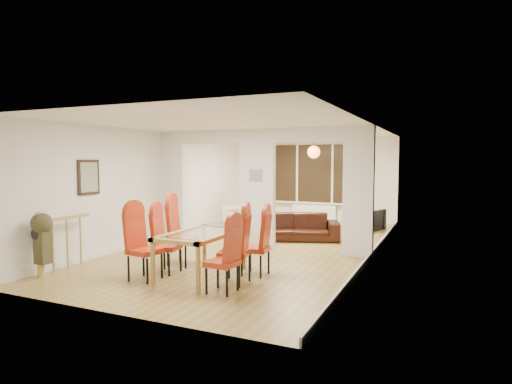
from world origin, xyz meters
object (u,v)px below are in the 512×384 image
Objects in this scene: coffee_table at (296,226)px; television at (373,220)px; dining_chair_lb at (166,242)px; dining_chair_lc at (182,234)px; sofa at (294,227)px; bowl at (299,221)px; armchair at (237,217)px; person at (251,198)px; dining_chair_ra at (222,257)px; dining_table at (202,255)px; dining_chair_rb at (234,248)px; dining_chair_rc at (255,244)px; bottle at (294,217)px; dining_chair_la at (145,246)px.

television is at bearing 22.53° from coffee_table.
dining_chair_lc is at bearing 83.86° from dining_chair_lb.
bowl is (-0.33, 1.37, -0.06)m from sofa.
person is at bearing 114.68° from armchair.
television is at bearing 85.75° from dining_chair_ra.
dining_chair_lc is at bearing 143.02° from dining_table.
dining_chair_rc is (0.11, 0.57, -0.03)m from dining_chair_rb.
bottle is at bearing -172.08° from coffee_table.
dining_chair_rb is 6.12m from television.
dining_chair_lc reaches higher than dining_chair_rc.
sofa is 1.40m from bottle.
coffee_table is (-0.80, 5.67, -0.40)m from dining_chair_ra.
dining_chair_rb reaches higher than dining_chair_la.
dining_chair_ra is at bearing -1.52° from person.
dining_chair_lb is 4.71m from armchair.
dining_chair_la is 1.14× the size of television.
armchair is at bearing -43.99° from person.
dining_chair_rc is at bearing -80.34° from bowl.
bowl is at bearing 36.63° from coffee_table.
television reaches higher than coffee_table.
dining_chair_la reaches higher than dining_chair_lb.
dining_chair_ra is (0.69, -0.56, 0.14)m from dining_table.
television reaches higher than bottle.
sofa reaches higher than bottle.
dining_chair_la is 1.44m from dining_chair_ra.
television is at bearing 72.74° from dining_table.
dining_chair_rc is at bearing -79.50° from coffee_table.
dining_table is 1.43× the size of dining_chair_rb.
dining_chair_rb is at bearing -171.79° from television.
sofa is 1.41m from bowl.
dining_chair_ra reaches higher than bottle.
armchair is 1.71m from bowl.
dining_table is 0.92m from dining_chair_la.
dining_chair_ra is 0.48× the size of sofa.
coffee_table is at bearing 91.27° from dining_table.
bottle is at bearing 64.36° from armchair.
dining_chair_lc reaches higher than bowl.
dining_chair_lb is at bearing -31.80° from armchair.
dining_table is 5.35m from person.
sofa is at bearing 91.08° from dining_chair_rc.
dining_chair_rc reaches higher than dining_chair_ra.
dining_chair_rb is 1.15× the size of television.
dining_table is 5.16m from bowl.
armchair is at bearing 90.64° from dining_chair_lb.
bottle is at bearing 91.91° from dining_chair_la.
dining_chair_rb is 5.25m from coffee_table.
dining_chair_rc is (1.50, -0.07, -0.05)m from dining_chair_lc.
coffee_table is at bearing 87.30° from sofa.
dining_chair_lc is 0.53× the size of sofa.
dining_chair_la is 5.64m from bottle.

